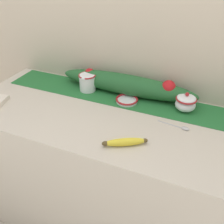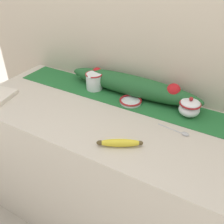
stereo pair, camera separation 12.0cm
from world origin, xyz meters
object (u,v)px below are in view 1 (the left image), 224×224
(sugar_bowl, at_px, (186,103))
(spoon, at_px, (183,128))
(small_dish, at_px, (127,100))
(cream_pitcher, at_px, (88,82))
(banana, at_px, (125,142))

(sugar_bowl, xyz_separation_m, spoon, (0.02, -0.16, -0.04))
(small_dish, distance_m, spoon, 0.35)
(small_dish, xyz_separation_m, spoon, (0.33, -0.12, -0.01))
(cream_pitcher, relative_size, spoon, 0.76)
(sugar_bowl, xyz_separation_m, banana, (-0.19, -0.38, -0.03))
(banana, bearing_deg, small_dish, 108.77)
(sugar_bowl, height_order, banana, sugar_bowl)
(small_dish, distance_m, banana, 0.36)
(cream_pitcher, distance_m, small_dish, 0.27)
(cream_pitcher, height_order, sugar_bowl, sugar_bowl)
(sugar_bowl, bearing_deg, banana, -116.86)
(banana, distance_m, spoon, 0.30)
(sugar_bowl, relative_size, small_dish, 0.87)
(small_dish, height_order, spoon, small_dish)
(cream_pitcher, distance_m, sugar_bowl, 0.57)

